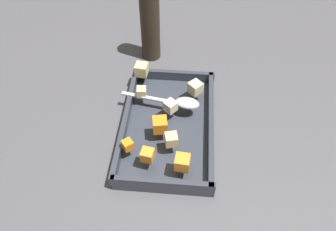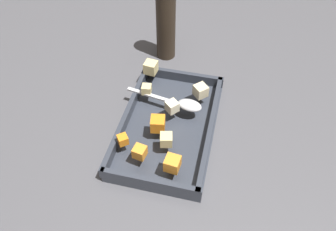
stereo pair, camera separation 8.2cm
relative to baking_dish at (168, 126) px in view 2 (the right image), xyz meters
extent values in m
plane|color=#4C4C51|center=(-0.01, 0.00, -0.01)|extent=(4.00, 4.00, 0.00)
cube|color=#333842|center=(0.00, 0.00, -0.01)|extent=(0.36, 0.22, 0.01)
cube|color=#333842|center=(0.00, -0.11, 0.02)|extent=(0.36, 0.01, 0.03)
cube|color=#333842|center=(0.00, 0.11, 0.02)|extent=(0.36, 0.01, 0.03)
cube|color=#333842|center=(-0.18, 0.00, 0.02)|extent=(0.01, 0.22, 0.03)
cube|color=#333842|center=(0.18, 0.00, 0.02)|extent=(0.01, 0.22, 0.03)
cube|color=orange|center=(0.12, -0.04, 0.04)|extent=(0.03, 0.03, 0.03)
cube|color=orange|center=(0.14, 0.04, 0.05)|extent=(0.03, 0.03, 0.03)
cube|color=orange|center=(0.10, -0.08, 0.04)|extent=(0.03, 0.03, 0.02)
cube|color=orange|center=(0.04, -0.02, 0.05)|extent=(0.04, 0.04, 0.03)
cube|color=beige|center=(-0.10, 0.06, 0.05)|extent=(0.04, 0.04, 0.03)
cube|color=beige|center=(-0.03, 0.00, 0.04)|extent=(0.04, 0.04, 0.03)
cube|color=#E0CC89|center=(-0.16, -0.09, 0.05)|extent=(0.04, 0.04, 0.03)
cube|color=#E0CC89|center=(-0.07, -0.08, 0.04)|extent=(0.03, 0.03, 0.02)
cube|color=#E0CC89|center=(0.08, 0.01, 0.04)|extent=(0.03, 0.03, 0.03)
ellipsoid|color=silver|center=(-0.05, 0.05, 0.04)|extent=(0.05, 0.07, 0.02)
cube|color=silver|center=(-0.06, -0.06, 0.03)|extent=(0.03, 0.14, 0.01)
cylinder|color=#2D2319|center=(-0.30, -0.08, 0.10)|extent=(0.06, 0.06, 0.24)
camera|label=1|loc=(0.54, 0.05, 0.65)|focal=35.84mm
camera|label=2|loc=(0.53, 0.13, 0.65)|focal=35.84mm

